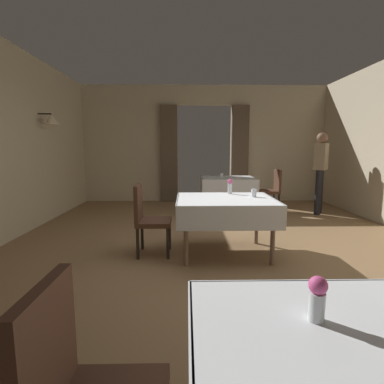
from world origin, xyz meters
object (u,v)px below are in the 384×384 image
Objects in this scene: chair_far_right at (272,188)px; glass_mid_b at (254,193)px; dining_table_far at (228,182)px; chair_mid_left at (148,216)px; flower_vase_mid at (230,186)px; glass_far_b at (222,175)px; plate_far_a at (239,177)px; flower_vase_near at (317,297)px; person_waiter_by_doorway at (321,166)px; plate_far_c at (226,176)px; dining_table_mid at (225,205)px.

chair_far_right is 8.56× the size of glass_mid_b.
dining_table_far is 1.29× the size of chair_mid_left.
chair_far_right is 2.73m from flower_vase_mid.
chair_far_right is (0.99, -0.06, -0.13)m from dining_table_far.
glass_mid_b is (1.41, 0.11, 0.29)m from chair_mid_left.
chair_mid_left is 1.24m from flower_vase_mid.
glass_mid_b is 1.18× the size of glass_far_b.
plate_far_a is (-0.74, 0.01, 0.24)m from chair_far_right.
flower_vase_near is (-0.44, -5.60, 0.20)m from dining_table_far.
chair_mid_left is 0.54× the size of person_waiter_by_doorway.
plate_far_c is (0.02, 2.98, -0.05)m from glass_mid_b.
flower_vase_mid is at bearing -93.92° from glass_far_b.
flower_vase_mid is 1.96× the size of glass_mid_b.
flower_vase_mid is at bearing -118.55° from chair_far_right.
dining_table_mid is 0.74× the size of person_waiter_by_doorway.
person_waiter_by_doorway is (0.90, -0.36, 0.51)m from chair_far_right.
person_waiter_by_doorway is (1.91, 2.29, 0.22)m from glass_mid_b.
plate_far_c reaches higher than dining_table_mid.
person_waiter_by_doorway is (2.20, 2.01, 0.16)m from flower_vase_mid.
glass_mid_b is at bearing -110.87° from chair_far_right.
glass_mid_b is at bearing -90.44° from plate_far_c.
person_waiter_by_doorway reaches higher than plate_far_a.
glass_mid_b is at bearing 81.90° from flower_vase_near.
flower_vase_near is 2.92m from glass_mid_b.
glass_mid_b is (0.39, 0.10, 0.15)m from dining_table_mid.
glass_far_b is at bearing 173.19° from plate_far_a.
plate_far_a is at bearing 58.75° from chair_mid_left.
person_waiter_by_doorway reaches higher than flower_vase_mid.
glass_mid_b is (0.41, 2.89, -0.04)m from flower_vase_near.
flower_vase_mid reaches higher than plate_far_a.
flower_vase_near is at bearing -96.99° from plate_far_a.
flower_vase_near is 1.90× the size of glass_far_b.
chair_mid_left is 4.06× the size of plate_far_a.
flower_vase_near reaches higher than plate_far_c.
chair_far_right is 1.10m from person_waiter_by_doorway.
dining_table_far is 2.71m from glass_mid_b.
dining_table_far is 1.00m from chair_far_right.
chair_mid_left is 1.45m from glass_mid_b.
glass_mid_b is at bearing -44.16° from flower_vase_mid.
glass_mid_b is 2.98m from plate_far_c.
flower_vase_near reaches higher than glass_far_b.
dining_table_far is 5.26× the size of plate_far_a.
dining_table_mid is 2.84m from dining_table_far.
dining_table_mid is 7.25× the size of flower_vase_near.
plate_far_a is at bearing 76.55° from dining_table_mid.
chair_mid_left is 3.41m from plate_far_c.
flower_vase_mid reaches higher than chair_far_right.
glass_far_b is (-1.13, 0.06, 0.28)m from chair_far_right.
person_waiter_by_doorway is (1.89, -0.69, 0.27)m from plate_far_c.
glass_mid_b is at bearing 14.61° from dining_table_mid.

